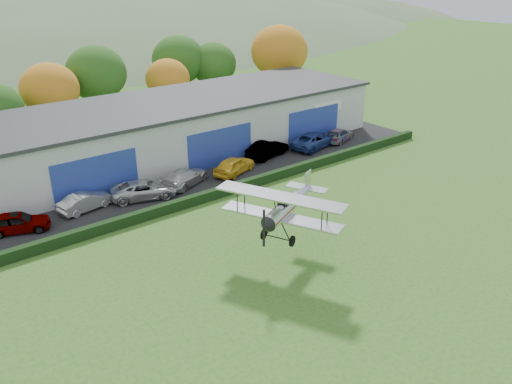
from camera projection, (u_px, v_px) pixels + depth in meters
ground at (368, 289)px, 30.51m from camera, size 300.00×300.00×0.00m
apron at (209, 173)px, 47.26m from camera, size 48.00×9.00×0.05m
hedge at (241, 186)px, 43.67m from camera, size 46.00×0.60×0.80m
hangar at (186, 124)px, 52.35m from camera, size 40.60×12.60×5.30m
tree_belt at (92, 80)px, 57.85m from camera, size 75.70×13.22×10.12m
car_0 at (17, 222)px, 36.64m from camera, size 4.71×3.23×1.49m
car_1 at (86, 201)px, 39.95m from camera, size 4.43×2.24×1.39m
car_2 at (144, 189)px, 41.99m from camera, size 5.74×3.93×1.46m
car_3 at (184, 177)px, 44.43m from camera, size 5.44×3.89×1.46m
car_4 at (234, 165)px, 46.92m from camera, size 4.90×3.24×1.55m
car_5 at (267, 149)px, 50.91m from camera, size 5.15×2.76×1.61m
car_6 at (313, 140)px, 53.54m from camera, size 6.10×3.77×1.58m
car_7 at (339, 135)px, 55.64m from camera, size 4.95×3.23×1.33m
biplane at (287, 206)px, 31.97m from camera, size 7.23×7.87×3.02m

